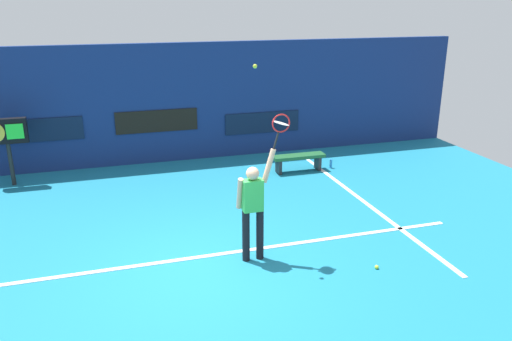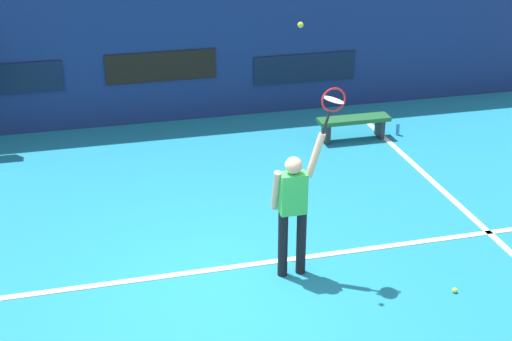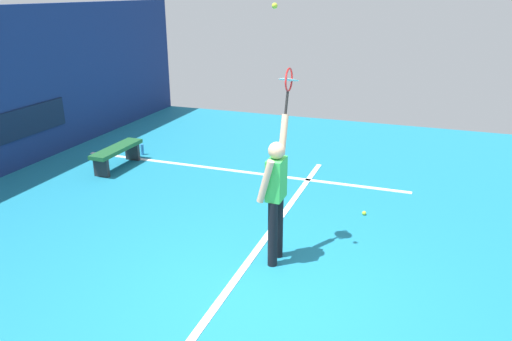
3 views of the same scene
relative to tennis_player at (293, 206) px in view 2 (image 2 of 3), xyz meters
The scene contains 13 objects.
ground_plane 1.37m from the tennis_player, behind, with size 18.00×18.00×0.00m, color teal.
back_wall 6.28m from the tennis_player, 98.40° to the left, with size 18.00×0.20×3.22m, color navy.
sponsor_banner_center 6.13m from the tennis_player, 98.56° to the left, with size 2.20×0.03×0.60m, color black.
sponsor_banner_portside 7.21m from the tennis_player, 122.84° to the left, with size 2.20×0.03×0.60m, color #0C1933.
sponsor_banner_starboard 6.41m from the tennis_player, 70.99° to the left, with size 2.20×0.03×0.60m, color #0C1933.
court_baseline 1.39m from the tennis_player, 160.51° to the left, with size 10.00×0.10×0.01m, color white.
court_sideline 3.78m from the tennis_player, 30.95° to the left, with size 0.10×7.00×0.01m, color white.
tennis_player is the anchor object (origin of this frame).
tennis_racket 1.43m from the tennis_player, ahead, with size 0.39×0.27×0.63m.
tennis_ball 2.31m from the tennis_player, 48.46° to the left, with size 0.07×0.07×0.07m, color #CCE033.
court_bench 4.96m from the tennis_player, 59.38° to the left, with size 1.40×0.36×0.45m.
water_bottle 5.52m from the tennis_player, 50.88° to the left, with size 0.07×0.07×0.24m, color #338CD8.
spare_ball 2.33m from the tennis_player, 26.30° to the right, with size 0.07×0.07×0.07m, color #CCE033.
Camera 2 is at (-1.49, -7.53, 5.21)m, focal length 49.82 mm.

